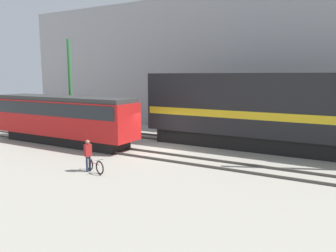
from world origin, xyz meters
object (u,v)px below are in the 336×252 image
at_px(bicycle, 94,166).
at_px(utility_pole_left, 70,88).
at_px(person, 88,152).
at_px(freight_locomotive, 264,110).
at_px(streetcar, 64,117).

bearing_deg(bicycle, utility_pole_left, 141.46).
bearing_deg(person, utility_pole_left, 140.07).
relative_size(freight_locomotive, bicycle, 9.74).
bearing_deg(bicycle, freight_locomotive, 57.30).
xyz_separation_m(freight_locomotive, streetcar, (-13.05, -5.24, -0.70)).
xyz_separation_m(streetcar, bicycle, (6.85, -4.42, -1.64)).
height_order(freight_locomotive, person, freight_locomotive).
bearing_deg(person, streetcar, 145.43).
bearing_deg(utility_pole_left, person, -39.93).
bearing_deg(freight_locomotive, bicycle, -122.70).
distance_m(freight_locomotive, person, 11.83).
bearing_deg(streetcar, utility_pole_left, 127.18).
bearing_deg(utility_pole_left, bicycle, -38.54).
bearing_deg(streetcar, freight_locomotive, 21.86).
height_order(bicycle, utility_pole_left, utility_pole_left).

